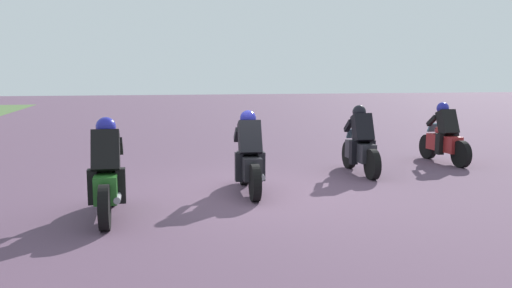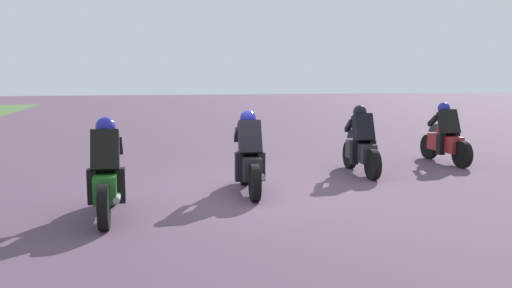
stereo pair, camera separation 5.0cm
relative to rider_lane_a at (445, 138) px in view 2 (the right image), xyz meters
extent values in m
plane|color=#563D52|center=(-1.94, 5.36, -0.62)|extent=(120.00, 120.00, 0.00)
cylinder|color=black|center=(0.70, -0.03, -0.30)|extent=(0.64, 0.16, 0.64)
cylinder|color=black|center=(-0.70, 0.03, -0.30)|extent=(0.64, 0.16, 0.64)
cube|color=maroon|center=(0.00, 0.00, -0.12)|extent=(1.11, 0.36, 0.40)
ellipsoid|color=maroon|center=(0.10, 0.00, 0.18)|extent=(0.49, 0.32, 0.24)
cube|color=red|center=(-0.51, 0.02, -0.10)|extent=(0.07, 0.16, 0.08)
cylinder|color=#A5A5AD|center=(-0.35, -0.15, -0.25)|extent=(0.42, 0.12, 0.10)
cube|color=black|center=(-0.10, 0.01, 0.40)|extent=(0.50, 0.42, 0.66)
sphere|color=#21239A|center=(0.12, 0.00, 0.74)|extent=(0.31, 0.31, 0.30)
cube|color=teal|center=(0.50, -0.02, 0.22)|extent=(0.16, 0.27, 0.23)
cube|color=black|center=(-0.11, 0.21, -0.12)|extent=(0.19, 0.15, 0.52)
cube|color=black|center=(-0.12, -0.19, -0.12)|extent=(0.19, 0.15, 0.52)
cube|color=black|center=(0.29, 0.17, 0.42)|extent=(0.39, 0.11, 0.31)
cube|color=black|center=(0.28, -0.19, 0.42)|extent=(0.39, 0.11, 0.31)
cylinder|color=black|center=(-0.04, 2.60, -0.30)|extent=(0.65, 0.21, 0.64)
cylinder|color=black|center=(-1.44, 2.75, -0.30)|extent=(0.65, 0.21, 0.64)
cube|color=#25252B|center=(-0.74, 2.67, -0.12)|extent=(1.13, 0.43, 0.40)
ellipsoid|color=#25252B|center=(-0.64, 2.66, 0.18)|extent=(0.51, 0.35, 0.24)
cube|color=red|center=(-1.25, 2.73, -0.10)|extent=(0.08, 0.17, 0.08)
cylinder|color=#A5A5AD|center=(-1.10, 2.55, -0.25)|extent=(0.43, 0.14, 0.10)
cube|color=black|center=(-0.84, 2.68, 0.40)|extent=(0.52, 0.45, 0.66)
sphere|color=black|center=(-0.62, 2.66, 0.74)|extent=(0.33, 0.33, 0.30)
cube|color=slate|center=(-0.24, 2.62, 0.22)|extent=(0.18, 0.27, 0.23)
cube|color=black|center=(-0.84, 2.88, -0.12)|extent=(0.19, 0.16, 0.52)
cube|color=black|center=(-0.88, 2.49, -0.12)|extent=(0.19, 0.16, 0.52)
cube|color=black|center=(-0.44, 2.82, 0.42)|extent=(0.39, 0.14, 0.31)
cube|color=black|center=(-0.48, 2.46, 0.42)|extent=(0.39, 0.14, 0.31)
cylinder|color=black|center=(-1.19, 5.43, -0.30)|extent=(0.65, 0.21, 0.64)
cylinder|color=black|center=(-2.58, 5.58, -0.30)|extent=(0.65, 0.21, 0.64)
cube|color=black|center=(-1.88, 5.50, -0.12)|extent=(1.13, 0.44, 0.40)
ellipsoid|color=black|center=(-1.78, 5.49, 0.18)|extent=(0.51, 0.35, 0.24)
cube|color=red|center=(-2.39, 5.56, -0.10)|extent=(0.08, 0.17, 0.08)
cylinder|color=#A5A5AD|center=(-2.25, 5.38, -0.25)|extent=(0.43, 0.15, 0.10)
cube|color=black|center=(-1.98, 5.51, 0.40)|extent=(0.53, 0.45, 0.66)
sphere|color=#21239A|center=(-1.76, 5.49, 0.74)|extent=(0.33, 0.33, 0.30)
cube|color=slate|center=(-1.39, 5.45, 0.22)|extent=(0.18, 0.28, 0.23)
cube|color=black|center=(-1.98, 5.72, -0.12)|extent=(0.19, 0.16, 0.52)
cube|color=black|center=(-2.02, 5.32, -0.12)|extent=(0.19, 0.16, 0.52)
cube|color=black|center=(-1.58, 5.65, 0.42)|extent=(0.39, 0.14, 0.31)
cube|color=black|center=(-1.62, 5.29, 0.42)|extent=(0.39, 0.14, 0.31)
cylinder|color=black|center=(-2.25, 7.95, -0.30)|extent=(0.65, 0.17, 0.64)
cylinder|color=black|center=(-3.65, 8.02, -0.30)|extent=(0.65, 0.17, 0.64)
cube|color=#236121|center=(-2.95, 7.99, -0.12)|extent=(1.11, 0.37, 0.40)
ellipsoid|color=#236121|center=(-2.85, 7.98, 0.18)|extent=(0.49, 0.32, 0.24)
cube|color=red|center=(-3.46, 8.01, -0.10)|extent=(0.07, 0.16, 0.08)
cylinder|color=#A5A5AD|center=(-3.30, 7.84, -0.25)|extent=(0.42, 0.12, 0.10)
cube|color=black|center=(-3.05, 7.99, 0.40)|extent=(0.50, 0.42, 0.66)
sphere|color=#21239A|center=(-2.83, 7.98, 0.74)|extent=(0.31, 0.31, 0.30)
cube|color=slate|center=(-2.45, 7.96, 0.22)|extent=(0.17, 0.27, 0.23)
cube|color=black|center=(-3.06, 8.19, -0.12)|extent=(0.19, 0.15, 0.52)
cube|color=black|center=(-3.08, 7.79, -0.12)|extent=(0.19, 0.15, 0.52)
cube|color=black|center=(-2.66, 8.15, 0.42)|extent=(0.39, 0.12, 0.31)
cube|color=black|center=(-2.68, 7.79, 0.42)|extent=(0.39, 0.12, 0.31)
camera|label=1|loc=(-10.70, 7.79, 1.45)|focal=35.27mm
camera|label=2|loc=(-10.71, 7.74, 1.45)|focal=35.27mm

